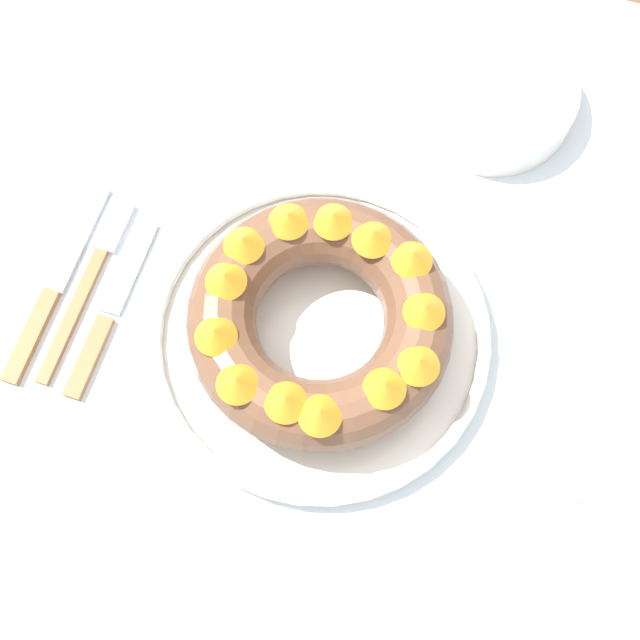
{
  "coord_description": "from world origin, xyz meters",
  "views": [
    {
      "loc": [
        0.07,
        -0.27,
        1.54
      ],
      "look_at": [
        -0.02,
        -0.01,
        0.82
      ],
      "focal_mm": 50.0,
      "sensor_mm": 36.0,
      "label": 1
    }
  ],
  "objects_px": {
    "bundt_cake": "(320,319)",
    "side_bowl": "(494,96)",
    "cake_knife": "(105,321)",
    "serving_knife": "(51,294)",
    "serving_dish": "(320,336)",
    "fork": "(91,275)",
    "napkin": "(590,455)"
  },
  "relations": [
    {
      "from": "side_bowl",
      "to": "napkin",
      "type": "xyz_separation_m",
      "value": [
        0.17,
        -0.32,
        -0.02
      ]
    },
    {
      "from": "bundt_cake",
      "to": "napkin",
      "type": "xyz_separation_m",
      "value": [
        0.26,
        -0.03,
        -0.05
      ]
    },
    {
      "from": "bundt_cake",
      "to": "side_bowl",
      "type": "relative_size",
      "value": 1.42
    },
    {
      "from": "cake_knife",
      "to": "side_bowl",
      "type": "bearing_deg",
      "value": 53.8
    },
    {
      "from": "serving_dish",
      "to": "bundt_cake",
      "type": "relative_size",
      "value": 1.33
    },
    {
      "from": "cake_knife",
      "to": "napkin",
      "type": "xyz_separation_m",
      "value": [
        0.45,
        0.02,
        -0.0
      ]
    },
    {
      "from": "serving_dish",
      "to": "cake_knife",
      "type": "height_order",
      "value": "serving_dish"
    },
    {
      "from": "cake_knife",
      "to": "fork",
      "type": "bearing_deg",
      "value": 132.71
    },
    {
      "from": "serving_knife",
      "to": "napkin",
      "type": "distance_m",
      "value": 0.51
    },
    {
      "from": "serving_knife",
      "to": "side_bowl",
      "type": "bearing_deg",
      "value": 49.62
    },
    {
      "from": "bundt_cake",
      "to": "side_bowl",
      "type": "height_order",
      "value": "bundt_cake"
    },
    {
      "from": "cake_knife",
      "to": "side_bowl",
      "type": "height_order",
      "value": "side_bowl"
    },
    {
      "from": "serving_dish",
      "to": "serving_knife",
      "type": "distance_m",
      "value": 0.25
    },
    {
      "from": "cake_knife",
      "to": "serving_knife",
      "type": "bearing_deg",
      "value": 175.48
    },
    {
      "from": "serving_knife",
      "to": "fork",
      "type": "bearing_deg",
      "value": 52.01
    },
    {
      "from": "serving_dish",
      "to": "cake_knife",
      "type": "distance_m",
      "value": 0.2
    },
    {
      "from": "bundt_cake",
      "to": "side_bowl",
      "type": "distance_m",
      "value": 0.31
    },
    {
      "from": "fork",
      "to": "serving_knife",
      "type": "xyz_separation_m",
      "value": [
        -0.03,
        -0.03,
        0.0
      ]
    },
    {
      "from": "side_bowl",
      "to": "napkin",
      "type": "height_order",
      "value": "side_bowl"
    },
    {
      "from": "bundt_cake",
      "to": "fork",
      "type": "xyz_separation_m",
      "value": [
        -0.22,
        -0.01,
        -0.05
      ]
    },
    {
      "from": "bundt_cake",
      "to": "cake_knife",
      "type": "xyz_separation_m",
      "value": [
        -0.19,
        -0.04,
        -0.05
      ]
    },
    {
      "from": "bundt_cake",
      "to": "napkin",
      "type": "relative_size",
      "value": 1.87
    },
    {
      "from": "serving_knife",
      "to": "cake_knife",
      "type": "bearing_deg",
      "value": -2.57
    },
    {
      "from": "bundt_cake",
      "to": "napkin",
      "type": "bearing_deg",
      "value": -6.16
    },
    {
      "from": "serving_dish",
      "to": "fork",
      "type": "xyz_separation_m",
      "value": [
        -0.22,
        -0.01,
        -0.01
      ]
    },
    {
      "from": "serving_dish",
      "to": "napkin",
      "type": "bearing_deg",
      "value": -6.21
    },
    {
      "from": "serving_knife",
      "to": "side_bowl",
      "type": "height_order",
      "value": "side_bowl"
    },
    {
      "from": "serving_dish",
      "to": "cake_knife",
      "type": "relative_size",
      "value": 1.72
    },
    {
      "from": "napkin",
      "to": "fork",
      "type": "bearing_deg",
      "value": 177.56
    },
    {
      "from": "fork",
      "to": "serving_dish",
      "type": "bearing_deg",
      "value": 7.3
    },
    {
      "from": "bundt_cake",
      "to": "napkin",
      "type": "distance_m",
      "value": 0.26
    },
    {
      "from": "serving_dish",
      "to": "fork",
      "type": "distance_m",
      "value": 0.22
    }
  ]
}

